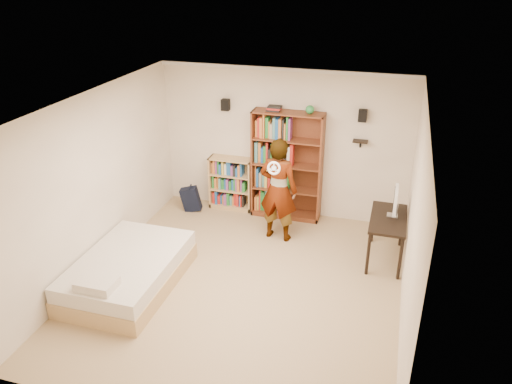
% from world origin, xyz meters
% --- Properties ---
extents(ground, '(4.50, 5.00, 0.01)m').
position_xyz_m(ground, '(0.00, 0.00, 0.00)').
color(ground, tan).
rests_on(ground, ground).
extents(room_shell, '(4.52, 5.02, 2.71)m').
position_xyz_m(room_shell, '(0.00, 0.00, 1.76)').
color(room_shell, white).
rests_on(room_shell, ground).
extents(crown_molding, '(4.50, 5.00, 0.06)m').
position_xyz_m(crown_molding, '(0.00, 0.00, 2.67)').
color(crown_molding, silver).
rests_on(crown_molding, room_shell).
extents(speaker_left, '(0.14, 0.12, 0.20)m').
position_xyz_m(speaker_left, '(-1.05, 2.40, 2.00)').
color(speaker_left, black).
rests_on(speaker_left, room_shell).
extents(speaker_right, '(0.14, 0.12, 0.20)m').
position_xyz_m(speaker_right, '(1.35, 2.40, 2.00)').
color(speaker_right, black).
rests_on(speaker_right, room_shell).
extents(wall_shelf, '(0.25, 0.16, 0.02)m').
position_xyz_m(wall_shelf, '(1.35, 2.41, 1.55)').
color(wall_shelf, black).
rests_on(wall_shelf, room_shell).
extents(tall_bookshelf, '(1.25, 0.37, 1.98)m').
position_xyz_m(tall_bookshelf, '(0.11, 2.32, 0.99)').
color(tall_bookshelf, brown).
rests_on(tall_bookshelf, ground).
extents(low_bookshelf, '(0.81, 0.30, 1.01)m').
position_xyz_m(low_bookshelf, '(-0.96, 2.35, 0.51)').
color(low_bookshelf, tan).
rests_on(low_bookshelf, ground).
extents(computer_desk, '(0.54, 1.09, 0.74)m').
position_xyz_m(computer_desk, '(1.96, 1.31, 0.37)').
color(computer_desk, black).
rests_on(computer_desk, ground).
extents(imac, '(0.13, 0.46, 0.45)m').
position_xyz_m(imac, '(2.01, 1.39, 0.97)').
color(imac, white).
rests_on(imac, computer_desk).
extents(daybed, '(1.30, 2.00, 0.59)m').
position_xyz_m(daybed, '(-1.58, -0.46, 0.30)').
color(daybed, white).
rests_on(daybed, ground).
extents(person, '(0.70, 0.51, 1.79)m').
position_xyz_m(person, '(0.16, 1.50, 0.89)').
color(person, black).
rests_on(person, ground).
extents(wii_wheel, '(0.22, 0.08, 0.22)m').
position_xyz_m(wii_wheel, '(0.16, 1.17, 1.41)').
color(wii_wheel, white).
rests_on(wii_wheel, person).
extents(navy_bag, '(0.39, 0.30, 0.48)m').
position_xyz_m(navy_bag, '(-1.66, 2.03, 0.24)').
color(navy_bag, black).
rests_on(navy_bag, ground).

